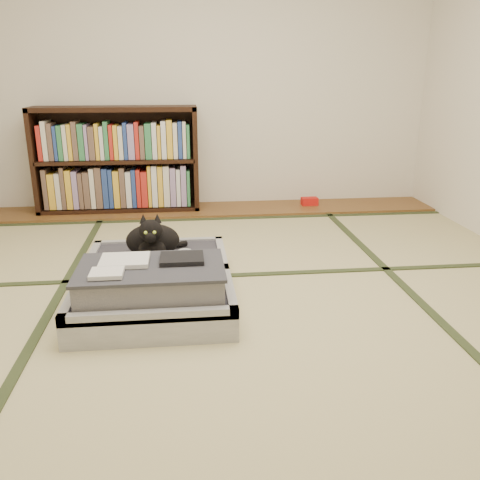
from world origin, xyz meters
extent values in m
plane|color=tan|center=(0.00, 0.00, 0.00)|extent=(4.50, 4.50, 0.00)
cube|color=brown|center=(0.00, 2.00, 0.01)|extent=(4.00, 0.50, 0.02)
cube|color=red|center=(0.89, 2.03, 0.06)|extent=(0.15, 0.10, 0.07)
plane|color=silver|center=(0.00, 2.25, 1.20)|extent=(4.00, 0.00, 4.00)
cube|color=#2D381E|center=(-1.00, 0.00, 0.00)|extent=(0.05, 4.50, 0.01)
cube|color=#2D381E|center=(1.00, 0.00, 0.00)|extent=(0.05, 4.50, 0.01)
cube|color=#2D381E|center=(0.00, 0.40, 0.00)|extent=(4.00, 0.05, 0.01)
cube|color=#2D381E|center=(0.00, 1.70, 0.00)|extent=(4.00, 0.05, 0.01)
cube|color=black|center=(-1.55, 2.07, 0.47)|extent=(0.04, 0.33, 0.91)
cube|color=black|center=(-0.17, 2.07, 0.47)|extent=(0.04, 0.33, 0.91)
cube|color=black|center=(-0.86, 2.07, 0.03)|extent=(1.42, 0.33, 0.04)
cube|color=black|center=(-0.86, 2.07, 0.91)|extent=(1.42, 0.33, 0.04)
cube|color=black|center=(-0.86, 2.07, 0.47)|extent=(1.36, 0.33, 0.03)
cube|color=black|center=(-0.86, 2.22, 0.47)|extent=(1.42, 0.02, 0.91)
cube|color=gray|center=(-0.86, 2.05, 0.25)|extent=(1.28, 0.23, 0.39)
cube|color=gray|center=(-0.86, 2.05, 0.66)|extent=(1.28, 0.23, 0.35)
cube|color=#AAABAF|center=(-0.45, -0.15, 0.07)|extent=(0.82, 0.55, 0.14)
cube|color=#34323B|center=(-0.45, -0.15, 0.11)|extent=(0.73, 0.46, 0.11)
cube|color=#AAABAF|center=(-0.45, -0.40, 0.15)|extent=(0.82, 0.04, 0.05)
cube|color=#AAABAF|center=(-0.45, 0.10, 0.15)|extent=(0.82, 0.04, 0.05)
cube|color=#AAABAF|center=(-0.83, -0.15, 0.15)|extent=(0.04, 0.55, 0.05)
cube|color=#AAABAF|center=(-0.06, -0.15, 0.15)|extent=(0.04, 0.55, 0.05)
cube|color=#AAABAF|center=(-0.45, 0.39, 0.07)|extent=(0.82, 0.55, 0.14)
cube|color=#34323B|center=(-0.45, 0.39, 0.11)|extent=(0.73, 0.46, 0.11)
cube|color=#AAABAF|center=(-0.45, 0.14, 0.15)|extent=(0.82, 0.04, 0.05)
cube|color=#AAABAF|center=(-0.45, 0.65, 0.15)|extent=(0.82, 0.04, 0.05)
cube|color=#AAABAF|center=(-0.83, 0.39, 0.15)|extent=(0.04, 0.55, 0.05)
cube|color=#AAABAF|center=(-0.06, 0.39, 0.15)|extent=(0.04, 0.55, 0.05)
cylinder|color=black|center=(-0.45, 0.12, 0.15)|extent=(0.74, 0.03, 0.03)
cube|color=gray|center=(-0.45, -0.15, 0.21)|extent=(0.70, 0.43, 0.14)
cube|color=#313238|center=(-0.45, -0.15, 0.29)|extent=(0.72, 0.45, 0.02)
cube|color=silver|center=(-0.58, -0.10, 0.31)|extent=(0.24, 0.20, 0.02)
cube|color=black|center=(-0.29, -0.10, 0.31)|extent=(0.22, 0.17, 0.02)
cube|color=silver|center=(-0.64, -0.26, 0.31)|extent=(0.15, 0.13, 0.02)
cube|color=white|center=(-0.69, -0.41, 0.08)|extent=(0.07, 0.01, 0.05)
cube|color=white|center=(-0.56, -0.41, 0.06)|extent=(0.05, 0.01, 0.04)
cube|color=orange|center=(-0.17, -0.41, 0.08)|extent=(0.05, 0.01, 0.04)
cube|color=#197F33|center=(-0.25, -0.41, 0.10)|extent=(0.04, 0.01, 0.03)
ellipsoid|color=black|center=(-0.47, 0.39, 0.25)|extent=(0.32, 0.21, 0.20)
ellipsoid|color=black|center=(-0.47, 0.29, 0.23)|extent=(0.16, 0.11, 0.11)
ellipsoid|color=black|center=(-0.47, 0.26, 0.35)|extent=(0.14, 0.12, 0.13)
sphere|color=black|center=(-0.47, 0.21, 0.33)|extent=(0.06, 0.06, 0.06)
cone|color=black|center=(-0.51, 0.28, 0.42)|extent=(0.05, 0.06, 0.06)
cone|color=black|center=(-0.43, 0.28, 0.42)|extent=(0.05, 0.06, 0.06)
sphere|color=#A5BF33|center=(-0.49, 0.20, 0.36)|extent=(0.02, 0.02, 0.02)
sphere|color=#A5BF33|center=(-0.44, 0.20, 0.36)|extent=(0.02, 0.02, 0.02)
cylinder|color=black|center=(-0.36, 0.48, 0.18)|extent=(0.19, 0.11, 0.03)
torus|color=white|center=(-0.29, 0.39, 0.16)|extent=(0.11, 0.11, 0.02)
torus|color=white|center=(-0.28, 0.38, 0.18)|extent=(0.10, 0.10, 0.01)
cube|color=black|center=(-0.57, 0.14, 0.01)|extent=(0.43, 0.06, 0.01)
cube|color=black|center=(-0.69, 0.21, 0.01)|extent=(0.19, 0.13, 0.01)
cube|color=black|center=(-0.44, 0.21, 0.01)|extent=(0.18, 0.14, 0.01)
cylinder|color=black|center=(-0.57, 0.29, 0.01)|extent=(0.02, 0.08, 0.01)
camera|label=1|loc=(-0.26, -2.52, 1.20)|focal=38.00mm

